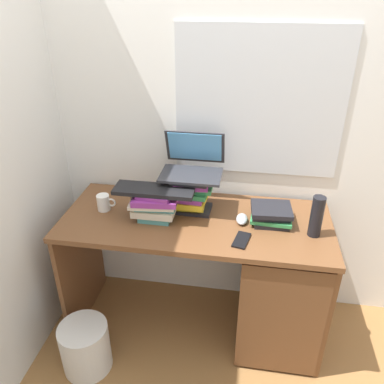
% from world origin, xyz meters
% --- Properties ---
extents(ground_plane, '(6.00, 6.00, 0.00)m').
position_xyz_m(ground_plane, '(0.00, 0.00, 0.00)').
color(ground_plane, olive).
extents(wall_back, '(6.00, 0.06, 2.60)m').
position_xyz_m(wall_back, '(0.00, 0.35, 1.30)').
color(wall_back, white).
rests_on(wall_back, ground).
extents(wall_left, '(0.05, 6.00, 2.60)m').
position_xyz_m(wall_left, '(-0.89, 0.00, 1.30)').
color(wall_left, silver).
rests_on(wall_left, ground).
extents(desk, '(1.44, 0.61, 0.78)m').
position_xyz_m(desk, '(0.37, -0.02, 0.42)').
color(desk, brown).
rests_on(desk, ground).
extents(book_stack_tall, '(0.24, 0.21, 0.21)m').
position_xyz_m(book_stack_tall, '(-0.04, 0.09, 0.89)').
color(book_stack_tall, black).
rests_on(book_stack_tall, desk).
extents(book_stack_keyboard_riser, '(0.27, 0.21, 0.16)m').
position_xyz_m(book_stack_keyboard_riser, '(-0.22, -0.03, 0.86)').
color(book_stack_keyboard_riser, teal).
rests_on(book_stack_keyboard_riser, desk).
extents(book_stack_side, '(0.22, 0.19, 0.09)m').
position_xyz_m(book_stack_side, '(0.40, 0.03, 0.83)').
color(book_stack_side, black).
rests_on(book_stack_side, desk).
extents(laptop, '(0.33, 0.29, 0.21)m').
position_xyz_m(laptop, '(-0.04, 0.15, 1.04)').
color(laptop, '#2D2D33').
rests_on(laptop, book_stack_tall).
extents(keyboard, '(0.42, 0.14, 0.02)m').
position_xyz_m(keyboard, '(-0.22, -0.03, 0.95)').
color(keyboard, black).
rests_on(keyboard, book_stack_keyboard_riser).
extents(computer_mouse, '(0.06, 0.10, 0.04)m').
position_xyz_m(computer_mouse, '(0.25, 0.01, 0.80)').
color(computer_mouse, '#A5A8AD').
rests_on(computer_mouse, desk).
extents(mug, '(0.11, 0.07, 0.09)m').
position_xyz_m(mug, '(-0.52, 0.01, 0.83)').
color(mug, white).
rests_on(mug, desk).
extents(water_bottle, '(0.06, 0.06, 0.22)m').
position_xyz_m(water_bottle, '(0.61, -0.06, 0.89)').
color(water_bottle, black).
rests_on(water_bottle, desk).
extents(cell_phone, '(0.09, 0.15, 0.01)m').
position_xyz_m(cell_phone, '(0.25, -0.17, 0.78)').
color(cell_phone, black).
rests_on(cell_phone, desk).
extents(wastebasket, '(0.27, 0.27, 0.29)m').
position_xyz_m(wastebasket, '(-0.55, -0.40, 0.15)').
color(wastebasket, silver).
rests_on(wastebasket, ground).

